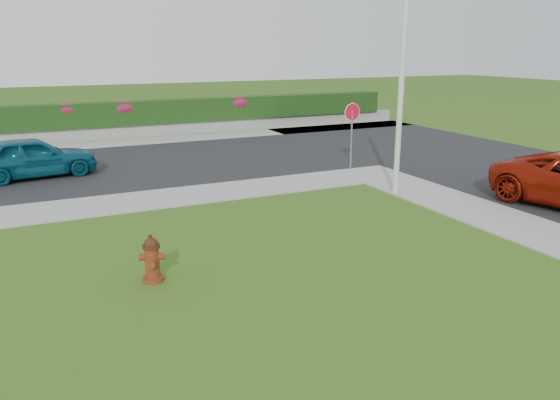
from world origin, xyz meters
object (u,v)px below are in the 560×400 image
stop_sign (352,121)px  sedan_teal (32,157)px  fire_hydrant (152,260)px  utility_pole (401,91)px

stop_sign → sedan_teal: bearing=-177.0°
fire_hydrant → sedan_teal: sedan_teal is taller
utility_pole → stop_sign: (0.58, 3.35, -1.25)m
sedan_teal → stop_sign: 10.70m
sedan_teal → utility_pole: size_ratio=0.67×
fire_hydrant → sedan_teal: size_ratio=0.23×
fire_hydrant → utility_pole: bearing=41.3°
fire_hydrant → sedan_teal: bearing=119.1°
sedan_teal → stop_sign: (10.12, -3.34, 1.01)m
sedan_teal → stop_sign: stop_sign is taller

